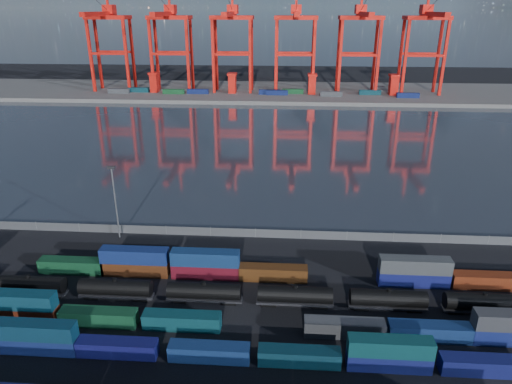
{
  "coord_description": "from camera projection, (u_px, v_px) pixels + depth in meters",
  "views": [
    {
      "loc": [
        6.2,
        -61.57,
        47.15
      ],
      "look_at": [
        0.0,
        30.0,
        10.0
      ],
      "focal_mm": 32.0,
      "sensor_mm": 36.0,
      "label": 1
    }
  ],
  "objects": [
    {
      "name": "container_row_mid",
      "position": [
        206.0,
        319.0,
        71.45
      ],
      "size": [
        141.27,
        2.51,
        5.35
      ],
      "color": "#3B3D40",
      "rests_on": "ground"
    },
    {
      "name": "waterfront_fence",
      "position": [
        255.0,
        233.0,
        100.54
      ],
      "size": [
        160.12,
        0.12,
        2.2
      ],
      "color": "#595B5E",
      "rests_on": "ground"
    },
    {
      "name": "yard_light_mast",
      "position": [
        115.0,
        198.0,
        97.45
      ],
      "size": [
        1.6,
        0.4,
        16.6
      ],
      "color": "slate",
      "rests_on": "ground"
    },
    {
      "name": "straddle_carriers",
      "position": [
        272.0,
        83.0,
        257.2
      ],
      "size": [
        140.0,
        7.0,
        11.1
      ],
      "color": "red",
      "rests_on": "far_quay"
    },
    {
      "name": "harbor_water",
      "position": [
        269.0,
        142.0,
        172.12
      ],
      "size": [
        700.0,
        700.0,
        0.0
      ],
      "primitive_type": "plane",
      "color": "#272F39",
      "rests_on": "ground"
    },
    {
      "name": "quay_containers",
      "position": [
        256.0,
        92.0,
        255.23
      ],
      "size": [
        172.58,
        10.99,
        2.6
      ],
      "color": "navy",
      "rests_on": "far_quay"
    },
    {
      "name": "far_quay",
      "position": [
        277.0,
        92.0,
        268.85
      ],
      "size": [
        700.0,
        70.0,
        2.0
      ],
      "primitive_type": "cube",
      "color": "#514F4C",
      "rests_on": "ground"
    },
    {
      "name": "container_row_south",
      "position": [
        145.0,
        345.0,
        65.7
      ],
      "size": [
        140.19,
        2.38,
        5.07
      ],
      "color": "#373A3B",
      "rests_on": "ground"
    },
    {
      "name": "gantry_cranes",
      "position": [
        264.0,
        27.0,
        249.55
      ],
      "size": [
        198.45,
        45.03,
        60.98
      ],
      "color": "red",
      "rests_on": "ground"
    },
    {
      "name": "ground",
      "position": [
        244.0,
        316.0,
        75.02
      ],
      "size": [
        700.0,
        700.0,
        0.0
      ],
      "primitive_type": "plane",
      "color": "black",
      "rests_on": "ground"
    },
    {
      "name": "container_row_north",
      "position": [
        199.0,
        266.0,
        85.31
      ],
      "size": [
        142.32,
        2.59,
        5.51
      ],
      "color": "navy",
      "rests_on": "ground"
    },
    {
      "name": "tanker_string",
      "position": [
        295.0,
        295.0,
        77.06
      ],
      "size": [
        137.04,
        2.8,
        4.01
      ],
      "color": "black",
      "rests_on": "ground"
    }
  ]
}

